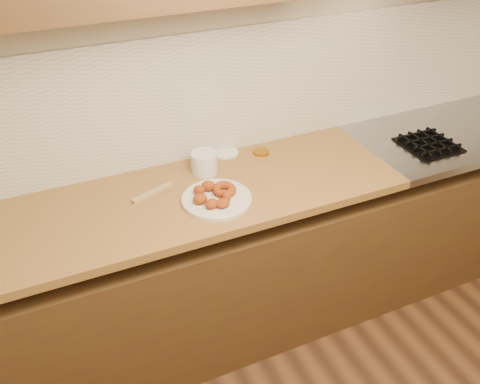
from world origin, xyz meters
The scene contains 13 objects.
wall_back centered at (0.00, 2.00, 1.35)m, with size 4.00×0.02×2.70m, color #BDAB8F.
base_cabinet centered at (0.00, 1.69, 0.39)m, with size 3.60×0.60×0.77m, color #493015.
butcher_block centered at (-0.65, 1.69, 0.88)m, with size 2.30×0.62×0.04m, color olive.
stovetop centered at (1.15, 1.69, 0.88)m, with size 1.30×0.62×0.04m, color #9EA0A5.
backsplash centered at (0.00, 1.99, 1.20)m, with size 3.60×0.02×0.60m, color beige.
burner_grates centered at (1.13, 1.61, 0.91)m, with size 0.91×0.26×0.03m.
donut_plate centered at (-0.36, 1.59, 0.91)m, with size 0.30×0.30×0.02m, color beige.
ring_donut centered at (-0.31, 1.61, 0.93)m, with size 0.10×0.10×0.04m, color #963F14.
fried_dough_chunks centered at (-0.39, 1.59, 0.94)m, with size 0.16×0.20×0.05m.
plastic_tub centered at (-0.32, 1.83, 0.95)m, with size 0.12×0.12×0.10m, color silver.
tub_lid centered at (-0.17, 1.95, 0.90)m, with size 0.13×0.13×0.01m, color silver.
brass_jar_lid centered at (-0.01, 1.88, 0.91)m, with size 0.08×0.08×0.01m, color #AC6D17.
wooden_utensil centered at (-0.59, 1.75, 0.91)m, with size 0.21×0.03×0.02m, color #A78456.
Camera 1 is at (-0.99, -0.06, 2.15)m, focal length 38.00 mm.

